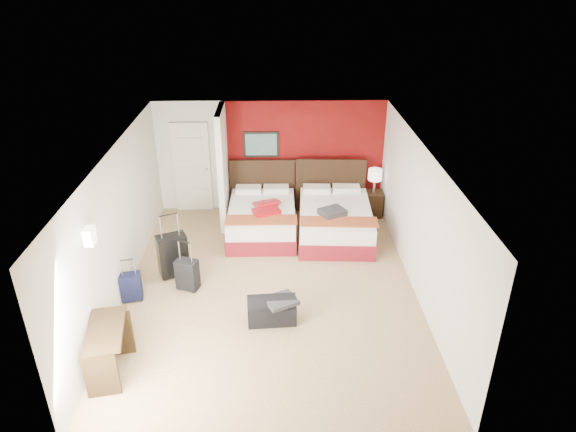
{
  "coord_description": "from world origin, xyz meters",
  "views": [
    {
      "loc": [
        0.1,
        -7.57,
        5.22
      ],
      "look_at": [
        0.32,
        0.8,
        1.0
      ],
      "focal_mm": 32.22,
      "sensor_mm": 36.0,
      "label": 1
    }
  ],
  "objects_px": {
    "bed_right": "(335,222)",
    "suitcase_charcoal": "(188,276)",
    "suitcase_black": "(173,257)",
    "duffel_bag": "(272,310)",
    "table_lamp": "(375,181)",
    "bed_left": "(262,220)",
    "nightstand": "(373,204)",
    "red_suitcase_open": "(266,207)",
    "desk": "(109,351)",
    "suitcase_navy": "(131,288)"
  },
  "relations": [
    {
      "from": "bed_right",
      "to": "suitcase_charcoal",
      "type": "bearing_deg",
      "value": -142.55
    },
    {
      "from": "table_lamp",
      "to": "nightstand",
      "type": "bearing_deg",
      "value": 0.0
    },
    {
      "from": "nightstand",
      "to": "table_lamp",
      "type": "height_order",
      "value": "table_lamp"
    },
    {
      "from": "table_lamp",
      "to": "red_suitcase_open",
      "type": "bearing_deg",
      "value": -159.79
    },
    {
      "from": "table_lamp",
      "to": "suitcase_black",
      "type": "height_order",
      "value": "table_lamp"
    },
    {
      "from": "red_suitcase_open",
      "to": "suitcase_charcoal",
      "type": "relative_size",
      "value": 1.3
    },
    {
      "from": "suitcase_charcoal",
      "to": "suitcase_navy",
      "type": "height_order",
      "value": "suitcase_charcoal"
    },
    {
      "from": "suitcase_charcoal",
      "to": "desk",
      "type": "relative_size",
      "value": 0.58
    },
    {
      "from": "table_lamp",
      "to": "suitcase_black",
      "type": "bearing_deg",
      "value": -149.85
    },
    {
      "from": "bed_left",
      "to": "desk",
      "type": "bearing_deg",
      "value": -115.78
    },
    {
      "from": "suitcase_navy",
      "to": "duffel_bag",
      "type": "relative_size",
      "value": 0.63
    },
    {
      "from": "bed_left",
      "to": "red_suitcase_open",
      "type": "distance_m",
      "value": 0.37
    },
    {
      "from": "bed_right",
      "to": "desk",
      "type": "relative_size",
      "value": 2.21
    },
    {
      "from": "suitcase_charcoal",
      "to": "suitcase_navy",
      "type": "distance_m",
      "value": 0.95
    },
    {
      "from": "red_suitcase_open",
      "to": "desk",
      "type": "bearing_deg",
      "value": -141.01
    },
    {
      "from": "bed_right",
      "to": "bed_left",
      "type": "bearing_deg",
      "value": 177.49
    },
    {
      "from": "bed_right",
      "to": "table_lamp",
      "type": "relative_size",
      "value": 3.91
    },
    {
      "from": "nightstand",
      "to": "suitcase_navy",
      "type": "bearing_deg",
      "value": -142.82
    },
    {
      "from": "suitcase_black",
      "to": "suitcase_charcoal",
      "type": "bearing_deg",
      "value": -78.31
    },
    {
      "from": "nightstand",
      "to": "table_lamp",
      "type": "bearing_deg",
      "value": 0.0
    },
    {
      "from": "duffel_bag",
      "to": "nightstand",
      "type": "bearing_deg",
      "value": 55.15
    },
    {
      "from": "suitcase_navy",
      "to": "duffel_bag",
      "type": "xyz_separation_m",
      "value": [
        2.36,
        -0.61,
        -0.05
      ]
    },
    {
      "from": "nightstand",
      "to": "suitcase_black",
      "type": "height_order",
      "value": "suitcase_black"
    },
    {
      "from": "nightstand",
      "to": "suitcase_charcoal",
      "type": "xyz_separation_m",
      "value": [
        -3.71,
        -2.8,
        -0.01
      ]
    },
    {
      "from": "suitcase_charcoal",
      "to": "bed_left",
      "type": "bearing_deg",
      "value": 79.21
    },
    {
      "from": "bed_left",
      "to": "table_lamp",
      "type": "height_order",
      "value": "table_lamp"
    },
    {
      "from": "table_lamp",
      "to": "duffel_bag",
      "type": "relative_size",
      "value": 0.7
    },
    {
      "from": "suitcase_charcoal",
      "to": "duffel_bag",
      "type": "xyz_separation_m",
      "value": [
        1.46,
        -0.92,
        -0.08
      ]
    },
    {
      "from": "bed_right",
      "to": "red_suitcase_open",
      "type": "distance_m",
      "value": 1.45
    },
    {
      "from": "red_suitcase_open",
      "to": "suitcase_charcoal",
      "type": "distance_m",
      "value": 2.38
    },
    {
      "from": "red_suitcase_open",
      "to": "table_lamp",
      "type": "bearing_deg",
      "value": -2.78
    },
    {
      "from": "bed_right",
      "to": "suitcase_charcoal",
      "type": "distance_m",
      "value": 3.34
    },
    {
      "from": "nightstand",
      "to": "red_suitcase_open",
      "type": "bearing_deg",
      "value": -156.53
    },
    {
      "from": "suitcase_black",
      "to": "desk",
      "type": "relative_size",
      "value": 0.81
    },
    {
      "from": "red_suitcase_open",
      "to": "desk",
      "type": "distance_m",
      "value": 4.49
    },
    {
      "from": "suitcase_black",
      "to": "suitcase_navy",
      "type": "relative_size",
      "value": 1.6
    },
    {
      "from": "bed_left",
      "to": "suitcase_navy",
      "type": "bearing_deg",
      "value": -132.17
    },
    {
      "from": "suitcase_charcoal",
      "to": "duffel_bag",
      "type": "relative_size",
      "value": 0.72
    },
    {
      "from": "suitcase_black",
      "to": "suitcase_charcoal",
      "type": "height_order",
      "value": "suitcase_black"
    },
    {
      "from": "suitcase_black",
      "to": "duffel_bag",
      "type": "xyz_separation_m",
      "value": [
        1.78,
        -1.37,
        -0.19
      ]
    },
    {
      "from": "suitcase_black",
      "to": "duffel_bag",
      "type": "distance_m",
      "value": 2.25
    },
    {
      "from": "suitcase_black",
      "to": "desk",
      "type": "distance_m",
      "value": 2.53
    },
    {
      "from": "bed_left",
      "to": "table_lamp",
      "type": "distance_m",
      "value": 2.63
    },
    {
      "from": "bed_left",
      "to": "table_lamp",
      "type": "xyz_separation_m",
      "value": [
        2.46,
        0.77,
        0.53
      ]
    },
    {
      "from": "suitcase_black",
      "to": "table_lamp",
      "type": "bearing_deg",
      "value": 7.09
    },
    {
      "from": "red_suitcase_open",
      "to": "suitcase_navy",
      "type": "bearing_deg",
      "value": -158.24
    },
    {
      "from": "duffel_bag",
      "to": "bed_right",
      "type": "bearing_deg",
      "value": 61.37
    },
    {
      "from": "bed_left",
      "to": "bed_right",
      "type": "distance_m",
      "value": 1.52
    },
    {
      "from": "suitcase_charcoal",
      "to": "suitcase_navy",
      "type": "relative_size",
      "value": 1.13
    },
    {
      "from": "suitcase_navy",
      "to": "duffel_bag",
      "type": "bearing_deg",
      "value": -26.42
    }
  ]
}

